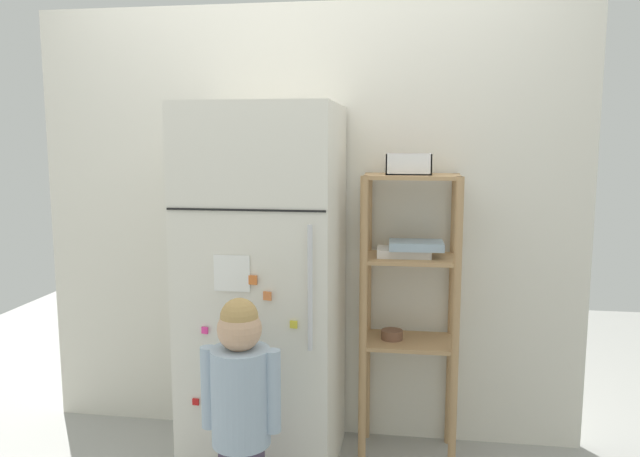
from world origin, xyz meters
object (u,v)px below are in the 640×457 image
(refrigerator, at_px, (266,290))
(child_standing, at_px, (241,396))
(pantry_shelf_unit, at_px, (409,284))
(fruit_bin, at_px, (410,166))

(refrigerator, xyz_separation_m, child_standing, (0.04, -0.56, -0.26))
(refrigerator, height_order, pantry_shelf_unit, refrigerator)
(child_standing, relative_size, fruit_bin, 4.61)
(refrigerator, height_order, fruit_bin, refrigerator)
(child_standing, bearing_deg, pantry_shelf_unit, 50.64)
(child_standing, xyz_separation_m, fruit_bin, (0.60, 0.75, 0.82))
(child_standing, relative_size, pantry_shelf_unit, 0.70)
(pantry_shelf_unit, distance_m, fruit_bin, 0.55)
(refrigerator, bearing_deg, pantry_shelf_unit, 15.31)
(refrigerator, distance_m, pantry_shelf_unit, 0.67)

